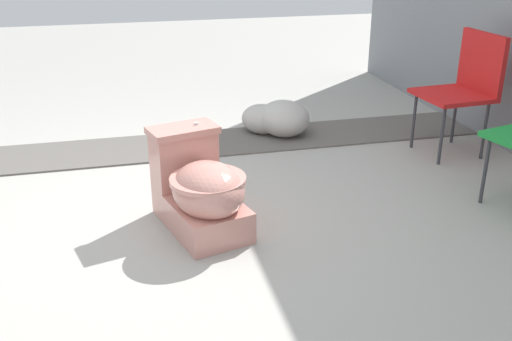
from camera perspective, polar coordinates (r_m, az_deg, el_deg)
ground_plane at (r=3.31m, az=-8.62°, el=-5.05°), size 14.00×14.00×0.00m
gravel_strip at (r=4.43m, az=-3.73°, el=2.68°), size 0.56×8.00×0.01m
toilet at (r=3.15m, az=-5.28°, el=-1.86°), size 0.70×0.52×0.52m
folding_chair_left at (r=4.36m, az=19.41°, el=8.05°), size 0.47×0.47×0.83m
boulder_near at (r=4.55m, az=2.67°, el=4.97°), size 0.51×0.49×0.27m
boulder_far at (r=4.61m, az=0.60°, el=4.92°), size 0.44×0.43×0.22m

